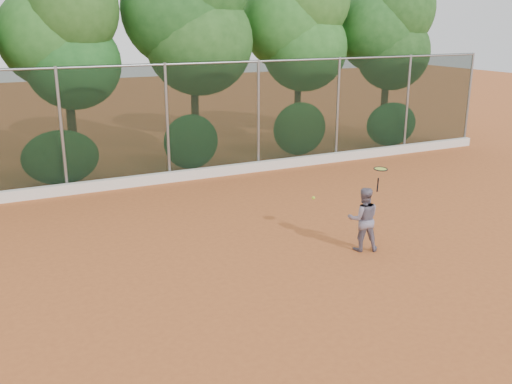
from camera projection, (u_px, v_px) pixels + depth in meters
name	position (u px, v px, depth m)	size (l,w,h in m)	color
ground	(278.00, 265.00, 11.31)	(80.00, 80.00, 0.00)	#AF5929
concrete_curb	(172.00, 177.00, 17.14)	(24.00, 0.20, 0.30)	silver
tennis_player	(363.00, 219.00, 11.89)	(0.67, 0.52, 1.37)	slate
chainlink_fence	(167.00, 120.00, 16.80)	(24.09, 0.09, 3.50)	black
foliage_backdrop	(127.00, 29.00, 17.54)	(23.70, 3.63, 7.55)	#44281A
tennis_racket	(380.00, 171.00, 11.51)	(0.31, 0.31, 0.52)	black
tennis_ball_in_flight	(313.00, 198.00, 11.40)	(0.07, 0.07, 0.07)	#A5C52C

